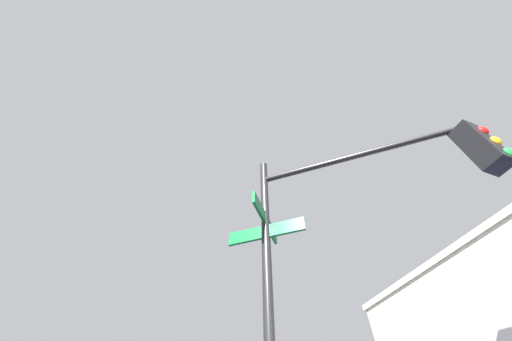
{
  "coord_description": "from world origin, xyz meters",
  "views": [
    {
      "loc": [
        -4.51,
        -7.76,
        1.64
      ],
      "look_at": [
        -6.49,
        -7.01,
        4.11
      ],
      "focal_mm": 18.89,
      "sensor_mm": 36.0,
      "label": 1
    }
  ],
  "objects": [
    {
      "name": "traffic_signal_near",
      "position": [
        -6.42,
        -5.49,
        3.81
      ],
      "size": [
        2.51,
        2.9,
        5.36
      ],
      "color": "black",
      "rests_on": "ground_plane"
    }
  ]
}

